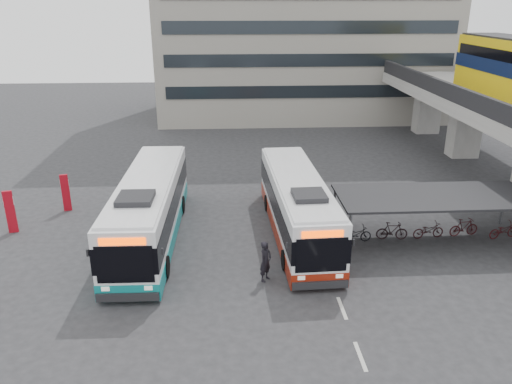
{
  "coord_description": "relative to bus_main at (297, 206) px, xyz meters",
  "views": [
    {
      "loc": [
        -2.04,
        -20.27,
        11.82
      ],
      "look_at": [
        -0.58,
        5.41,
        2.0
      ],
      "focal_mm": 35.0,
      "sensor_mm": 36.0,
      "label": 1
    }
  ],
  "objects": [
    {
      "name": "road_markings",
      "position": [
        0.95,
        -7.14,
        -1.63
      ],
      "size": [
        0.15,
        7.6,
        0.01
      ],
      "color": "beige",
      "rests_on": "ground"
    },
    {
      "name": "bike_shelter",
      "position": [
        6.95,
        -1.14,
        -0.11
      ],
      "size": [
        10.0,
        4.0,
        2.54
      ],
      "color": "#595B60",
      "rests_on": "ground"
    },
    {
      "name": "bus_teal",
      "position": [
        -7.77,
        -0.21,
        0.08
      ],
      "size": [
        2.94,
        12.56,
        3.7
      ],
      "rotation": [
        0.0,
        0.0,
        -0.02
      ],
      "color": "white",
      "rests_on": "ground"
    },
    {
      "name": "sign_totem_mid",
      "position": [
        -15.45,
        1.09,
        -0.39
      ],
      "size": [
        0.52,
        0.26,
        2.41
      ],
      "rotation": [
        0.0,
        0.0,
        0.23
      ],
      "color": "#A40A17",
      "rests_on": "ground"
    },
    {
      "name": "ground",
      "position": [
        -1.55,
        -4.14,
        -1.63
      ],
      "size": [
        120.0,
        120.0,
        0.0
      ],
      "primitive_type": "plane",
      "color": "#28282B",
      "rests_on": "ground"
    },
    {
      "name": "pedestrian",
      "position": [
        -2.04,
        -4.72,
        -0.67
      ],
      "size": [
        0.79,
        0.83,
        1.92
      ],
      "primitive_type": "imported",
      "rotation": [
        0.0,
        0.0,
        0.92
      ],
      "color": "black",
      "rests_on": "ground"
    },
    {
      "name": "bus_main",
      "position": [
        0.0,
        0.0,
        0.0
      ],
      "size": [
        3.04,
        11.99,
        3.52
      ],
      "rotation": [
        0.0,
        0.0,
        0.04
      ],
      "color": "white",
      "rests_on": "ground"
    },
    {
      "name": "sign_totem_north",
      "position": [
        -13.38,
        4.03,
        -0.45
      ],
      "size": [
        0.49,
        0.27,
        2.29
      ],
      "rotation": [
        0.0,
        0.0,
        0.28
      ],
      "color": "#A40A17",
      "rests_on": "ground"
    }
  ]
}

